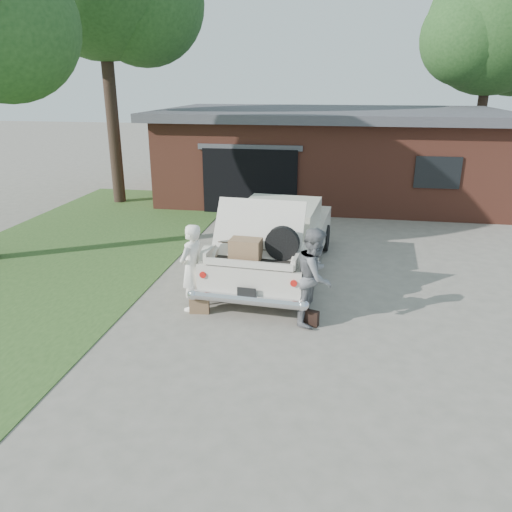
# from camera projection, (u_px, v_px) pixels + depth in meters

# --- Properties ---
(ground) EXTENTS (90.00, 90.00, 0.00)m
(ground) POSITION_uv_depth(u_px,v_px,m) (251.00, 321.00, 9.47)
(ground) COLOR gray
(ground) RESTS_ON ground
(grass_strip) EXTENTS (6.00, 16.00, 0.02)m
(grass_strip) POSITION_uv_depth(u_px,v_px,m) (67.00, 253.00, 13.15)
(grass_strip) COLOR #2D4C1E
(grass_strip) RESTS_ON ground
(house) EXTENTS (12.80, 7.80, 3.30)m
(house) POSITION_uv_depth(u_px,v_px,m) (329.00, 153.00, 19.42)
(house) COLOR brown
(house) RESTS_ON ground
(tree_right) EXTENTS (6.60, 5.74, 9.40)m
(tree_right) POSITION_uv_depth(u_px,v_px,m) (495.00, 34.00, 21.70)
(tree_right) COLOR #38281E
(tree_right) RESTS_ON ground
(sedan) EXTENTS (2.48, 5.61, 2.08)m
(sedan) POSITION_uv_depth(u_px,v_px,m) (276.00, 239.00, 11.68)
(sedan) COLOR beige
(sedan) RESTS_ON ground
(woman_left) EXTENTS (0.59, 0.73, 1.74)m
(woman_left) POSITION_uv_depth(u_px,v_px,m) (192.00, 268.00, 9.71)
(woman_left) COLOR white
(woman_left) RESTS_ON ground
(woman_right) EXTENTS (0.85, 1.01, 1.83)m
(woman_right) POSITION_uv_depth(u_px,v_px,m) (315.00, 276.00, 9.17)
(woman_right) COLOR slate
(woman_right) RESTS_ON ground
(suitcase_left) EXTENTS (0.39, 0.16, 0.30)m
(suitcase_left) POSITION_uv_depth(u_px,v_px,m) (199.00, 306.00, 9.74)
(suitcase_left) COLOR #826142
(suitcase_left) RESTS_ON ground
(suitcase_right) EXTENTS (0.40, 0.23, 0.30)m
(suitcase_right) POSITION_uv_depth(u_px,v_px,m) (309.00, 317.00, 9.28)
(suitcase_right) COLOR black
(suitcase_right) RESTS_ON ground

